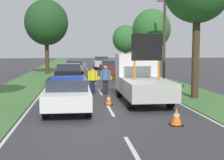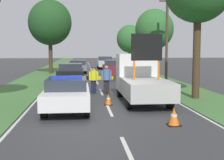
{
  "view_description": "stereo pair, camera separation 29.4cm",
  "coord_description": "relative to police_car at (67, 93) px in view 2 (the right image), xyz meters",
  "views": [
    {
      "loc": [
        -1.43,
        -13.35,
        2.59
      ],
      "look_at": [
        0.3,
        1.69,
        1.1
      ],
      "focal_mm": 50.0,
      "sensor_mm": 36.0,
      "label": 1
    },
    {
      "loc": [
        -1.14,
        -13.38,
        2.59
      ],
      "look_at": [
        0.3,
        1.69,
        1.1
      ],
      "focal_mm": 50.0,
      "sensor_mm": 36.0,
      "label": 2
    }
  ],
  "objects": [
    {
      "name": "road_barrier",
      "position": [
        1.79,
        5.55,
        0.08
      ],
      "size": [
        3.35,
        0.08,
        0.98
      ],
      "rotation": [
        0.0,
        0.0,
        -0.08
      ],
      "color": "black",
      "rests_on": "ground"
    },
    {
      "name": "traffic_cone_near_police",
      "position": [
        -1.24,
        3.94,
        -0.44
      ],
      "size": [
        0.42,
        0.42,
        0.59
      ],
      "color": "black",
      "rests_on": "ground"
    },
    {
      "name": "roadside_tree_near_right",
      "position": [
        -2.68,
        20.43,
        4.64
      ],
      "size": [
        4.53,
        4.53,
        7.77
      ],
      "color": "#42301E",
      "rests_on": "ground"
    },
    {
      "name": "utility_pole",
      "position": [
        7.02,
        9.97,
        2.81
      ],
      "size": [
        1.2,
        0.2,
        6.86
      ],
      "color": "#473828",
      "rests_on": "ground"
    },
    {
      "name": "queued_car_sedan_black",
      "position": [
        -0.18,
        9.85,
        0.07
      ],
      "size": [
        1.86,
        4.07,
        1.56
      ],
      "rotation": [
        0.0,
        0.0,
        3.14
      ],
      "color": "black",
      "rests_on": "ground"
    },
    {
      "name": "roadside_tree_near_left",
      "position": [
        7.7,
        32.75,
        3.39
      ],
      "size": [
        3.9,
        3.9,
        6.18
      ],
      "color": "#42301E",
      "rests_on": "ground"
    },
    {
      "name": "pedestrian_civilian",
      "position": [
        2.04,
        4.61,
        0.25
      ],
      "size": [
        0.6,
        0.38,
        1.67
      ],
      "rotation": [
        0.0,
        0.0,
        -0.07
      ],
      "color": "#232326",
      "rests_on": "ground"
    },
    {
      "name": "traffic_cone_behind_barrier",
      "position": [
        3.75,
        -3.01,
        -0.43
      ],
      "size": [
        0.44,
        0.44,
        0.61
      ],
      "color": "black",
      "rests_on": "ground"
    },
    {
      "name": "grass_verge_left",
      "position": [
        -3.37,
        20.18,
        -0.72
      ],
      "size": [
        3.15,
        120.0,
        0.03
      ],
      "color": "#427038",
      "rests_on": "ground"
    },
    {
      "name": "queued_car_sedan_silver",
      "position": [
        3.69,
        28.52,
        0.12
      ],
      "size": [
        1.95,
        4.67,
        1.64
      ],
      "rotation": [
        0.0,
        0.0,
        3.14
      ],
      "color": "#B2B2B7",
      "rests_on": "ground"
    },
    {
      "name": "ground_plane",
      "position": [
        1.8,
        0.18,
        -0.73
      ],
      "size": [
        160.0,
        160.0,
        0.0
      ],
      "primitive_type": "plane",
      "color": "#333335"
    },
    {
      "name": "grass_verge_right",
      "position": [
        6.96,
        20.18,
        -0.72
      ],
      "size": [
        3.15,
        120.0,
        0.03
      ],
      "color": "#427038",
      "rests_on": "ground"
    },
    {
      "name": "traffic_cone_near_truck",
      "position": [
        0.64,
        2.6,
        -0.46
      ],
      "size": [
        0.4,
        0.4,
        0.55
      ],
      "color": "black",
      "rests_on": "ground"
    },
    {
      "name": "queued_car_wagon_maroon",
      "position": [
        3.53,
        15.22,
        0.11
      ],
      "size": [
        1.78,
        4.26,
        1.62
      ],
      "rotation": [
        0.0,
        0.0,
        3.14
      ],
      "color": "maroon",
      "rests_on": "ground"
    },
    {
      "name": "work_truck",
      "position": [
        3.59,
        2.28,
        0.36
      ],
      "size": [
        2.05,
        5.49,
        3.3
      ],
      "rotation": [
        0.0,
        0.0,
        3.08
      ],
      "color": "white",
      "rests_on": "ground"
    },
    {
      "name": "police_car",
      "position": [
        0.0,
        0.0,
        0.0
      ],
      "size": [
        1.86,
        4.55,
        1.49
      ],
      "rotation": [
        0.0,
        0.0,
        0.04
      ],
      "color": "white",
      "rests_on": "ground"
    },
    {
      "name": "police_officer",
      "position": [
        1.32,
        5.02,
        0.2
      ],
      "size": [
        0.56,
        0.36,
        1.57
      ],
      "rotation": [
        0.0,
        0.0,
        2.83
      ],
      "color": "#191E38",
      "rests_on": "ground"
    },
    {
      "name": "queued_car_suv_grey",
      "position": [
        0.18,
        21.47,
        0.0
      ],
      "size": [
        1.92,
        4.53,
        1.4
      ],
      "rotation": [
        0.0,
        0.0,
        3.14
      ],
      "color": "slate",
      "rests_on": "ground"
    },
    {
      "name": "traffic_cone_centre_front",
      "position": [
        1.86,
        1.19,
        -0.48
      ],
      "size": [
        0.37,
        0.37,
        0.51
      ],
      "color": "black",
      "rests_on": "ground"
    },
    {
      "name": "roadside_tree_mid_right",
      "position": [
        7.02,
        14.05,
        3.6
      ],
      "size": [
        3.37,
        3.37,
        6.13
      ],
      "color": "#42301E",
      "rests_on": "ground"
    },
    {
      "name": "lane_markings",
      "position": [
        1.8,
        17.26,
        -0.73
      ],
      "size": [
        7.08,
        71.19,
        0.01
      ],
      "color": "silver",
      "rests_on": "ground"
    }
  ]
}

